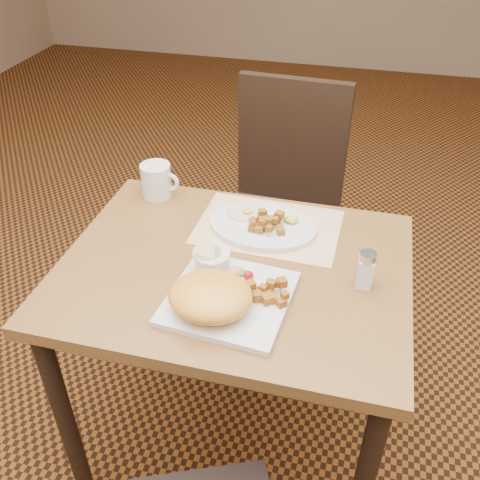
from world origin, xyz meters
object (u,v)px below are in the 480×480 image
Objects in this scene: salt_shaker at (366,269)px; plate_square at (229,298)px; table at (234,296)px; chair_far at (283,198)px; coffee_mug at (157,181)px; plate_oval at (263,226)px.

plate_square is at bearing -156.15° from salt_shaker.
table is 0.93× the size of chair_far.
plate_square is 0.34m from salt_shaker.
plate_oval is at bearing -15.93° from coffee_mug.
plate_square is at bearing -92.48° from plate_oval.
chair_far is at bearing 93.27° from plate_oval.
plate_oval is 3.05× the size of salt_shaker.
plate_square is (0.02, -0.84, 0.22)m from chair_far.
plate_oval is (0.01, 0.31, 0.00)m from plate_square.
plate_oval is (0.04, 0.18, 0.12)m from table.
table is at bearing 100.42° from plate_square.
salt_shaker is at bearing 0.01° from table.
table is 7.35× the size of coffee_mug.
chair_far is 0.59m from coffee_mug.
table is 0.18m from plate_square.
chair_far reaches higher than table.
table is 0.22m from plate_oval.
plate_square is 0.54m from coffee_mug.
salt_shaker reaches higher than plate_oval.
plate_oval is 2.49× the size of coffee_mug.
chair_far is 3.46× the size of plate_square.
chair_far is 7.92× the size of coffee_mug.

